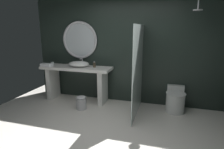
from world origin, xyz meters
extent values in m
plane|color=silver|center=(0.00, 0.00, 0.00)|extent=(5.76, 5.76, 0.00)
cube|color=#1E2823|center=(0.00, 1.90, 1.30)|extent=(4.80, 0.10, 2.60)
cube|color=silver|center=(-1.21, 1.55, 0.86)|extent=(1.81, 0.55, 0.07)
cube|color=silver|center=(-1.91, 1.55, 0.41)|extent=(0.12, 0.47, 0.83)
cube|color=silver|center=(-0.50, 1.55, 0.41)|extent=(0.12, 0.47, 0.83)
ellipsoid|color=white|center=(-1.14, 1.58, 0.96)|extent=(0.54, 0.44, 0.13)
cylinder|color=#B7B7BC|center=(-1.14, 1.78, 0.99)|extent=(0.02, 0.02, 0.19)
cylinder|color=#B7B7BC|center=(-1.14, 1.72, 1.08)|extent=(0.02, 0.13, 0.02)
cylinder|color=silver|center=(-1.88, 1.54, 0.94)|extent=(0.08, 0.08, 0.09)
cylinder|color=#3D3323|center=(-0.73, 1.60, 0.96)|extent=(0.07, 0.07, 0.12)
cylinder|color=#B7B7BC|center=(-0.73, 1.60, 1.03)|extent=(0.04, 0.04, 0.02)
torus|color=#B7B7BC|center=(-1.21, 1.81, 1.54)|extent=(0.95, 0.06, 0.95)
cylinder|color=#B2BCC1|center=(-1.21, 1.82, 1.54)|extent=(0.85, 0.01, 0.85)
cube|color=silver|center=(0.41, 1.21, 0.96)|extent=(0.02, 1.28, 1.92)
cylinder|color=#B7B7BC|center=(1.49, 1.48, 2.35)|extent=(0.02, 0.02, 0.31)
cylinder|color=#B7B7BC|center=(1.49, 1.48, 2.18)|extent=(0.18, 0.18, 0.02)
cylinder|color=white|center=(1.23, 1.52, 0.22)|extent=(0.41, 0.41, 0.43)
ellipsoid|color=white|center=(1.23, 1.52, 0.44)|extent=(0.43, 0.47, 0.02)
cube|color=white|center=(1.23, 1.80, 0.38)|extent=(0.38, 0.16, 0.33)
cylinder|color=#B7B7BC|center=(-0.86, 1.06, 0.13)|extent=(0.23, 0.23, 0.26)
ellipsoid|color=#B7B7BC|center=(-0.86, 1.06, 0.28)|extent=(0.23, 0.23, 0.07)
cube|color=white|center=(-1.95, 1.38, 0.93)|extent=(0.30, 0.16, 0.07)
camera|label=1|loc=(1.00, -2.70, 1.84)|focal=30.43mm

